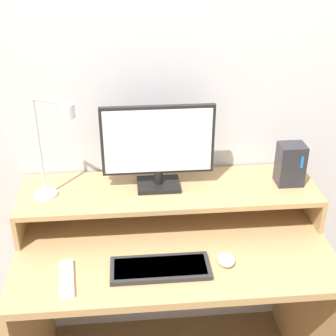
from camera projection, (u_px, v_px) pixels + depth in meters
name	position (u px, v px, depth m)	size (l,w,h in m)	color
wall_back	(165.00, 97.00, 1.97)	(6.00, 0.05, 2.50)	silver
desk	(173.00, 285.00, 1.97)	(1.23, 0.68, 0.77)	tan
monitor_shelf	(169.00, 192.00, 1.95)	(1.23, 0.34, 0.15)	tan
monitor	(158.00, 146.00, 1.87)	(0.45, 0.13, 0.35)	black
desk_lamp	(54.00, 147.00, 1.76)	(0.20, 0.14, 0.42)	silver
router_dock	(290.00, 164.00, 1.94)	(0.11, 0.09, 0.18)	#28282D
keyboard	(160.00, 268.00, 1.71)	(0.37, 0.15, 0.02)	#282828
mouse	(226.00, 260.00, 1.74)	(0.06, 0.08, 0.03)	white
remote_control	(67.00, 278.00, 1.66)	(0.07, 0.20, 0.02)	white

